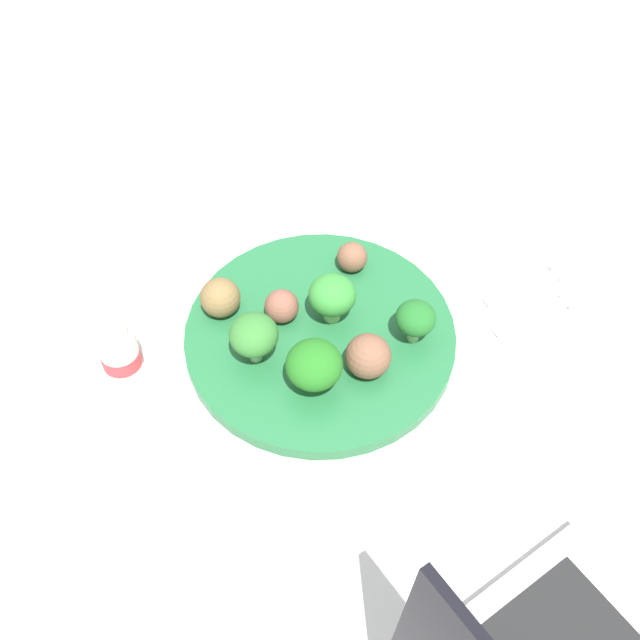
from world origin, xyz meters
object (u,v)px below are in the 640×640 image
at_px(broccoli_floret_near_rim, 254,335).
at_px(napkin, 541,299).
at_px(plate, 320,337).
at_px(broccoli_floret_mid_right, 332,296).
at_px(meatball_far_rim, 352,257).
at_px(meatball_front_left, 368,356).
at_px(fork, 538,282).
at_px(broccoli_floret_back_right, 314,365).
at_px(meatball_front_right, 282,306).
at_px(yogurt_bottle, 120,354).
at_px(knife, 557,305).
at_px(broccoli_floret_far_rim, 416,319).
at_px(meatball_center, 220,298).

bearing_deg(broccoli_floret_near_rim, napkin, -3.04).
bearing_deg(plate, broccoli_floret_mid_right, 38.21).
relative_size(meatball_far_rim, napkin, 0.20).
bearing_deg(meatball_far_rim, broccoli_floret_near_rim, -148.40).
distance_m(meatball_front_left, fork, 0.23).
bearing_deg(meatball_far_rim, broccoli_floret_back_right, -123.70).
relative_size(meatball_front_right, napkin, 0.21).
xyz_separation_m(broccoli_floret_back_right, broccoli_floret_mid_right, (0.05, 0.08, -0.00)).
relative_size(plate, broccoli_floret_back_right, 4.85).
distance_m(broccoli_floret_mid_right, napkin, 0.23).
height_order(meatball_far_rim, meatball_front_right, meatball_front_right).
bearing_deg(broccoli_floret_near_rim, plate, 7.46).
relative_size(broccoli_floret_near_rim, yogurt_bottle, 0.80).
distance_m(broccoli_floret_mid_right, meatball_far_rim, 0.08).
bearing_deg(fork, knife, -86.10).
bearing_deg(plate, broccoli_floret_back_right, -113.93).
relative_size(napkin, fork, 1.40).
distance_m(broccoli_floret_far_rim, meatball_far_rim, 0.12).
relative_size(broccoli_floret_far_rim, meatball_front_right, 1.40).
bearing_deg(meatball_center, napkin, -14.65).
height_order(meatball_far_rim, knife, meatball_far_rim).
xyz_separation_m(plate, broccoli_floret_back_right, (-0.03, -0.06, 0.04)).
relative_size(plate, broccoli_floret_mid_right, 5.05).
xyz_separation_m(broccoli_floret_far_rim, meatball_center, (-0.17, 0.10, -0.01)).
relative_size(broccoli_floret_mid_right, knife, 0.38).
relative_size(broccoli_floret_near_rim, meatball_center, 1.36).
bearing_deg(meatball_center, yogurt_bottle, -163.20).
bearing_deg(broccoli_floret_near_rim, broccoli_floret_mid_right, 14.78).
xyz_separation_m(plate, napkin, (0.24, -0.03, -0.01)).
bearing_deg(broccoli_floret_near_rim, meatball_front_left, -26.72).
xyz_separation_m(plate, yogurt_bottle, (-0.20, 0.03, 0.02)).
height_order(broccoli_floret_back_right, yogurt_bottle, broccoli_floret_back_right).
bearing_deg(plate, meatball_front_left, -64.26).
height_order(plate, meatball_far_rim, meatball_far_rim).
relative_size(broccoli_floret_near_rim, napkin, 0.34).
height_order(plate, broccoli_floret_back_right, broccoli_floret_back_right).
bearing_deg(broccoli_floret_far_rim, knife, -1.47).
distance_m(plate, broccoli_floret_back_right, 0.08).
bearing_deg(meatball_front_left, meatball_front_right, 123.09).
distance_m(broccoli_floret_near_rim, yogurt_bottle, 0.13).
distance_m(meatball_far_rim, napkin, 0.21).
bearing_deg(broccoli_floret_mid_right, broccoli_floret_back_right, -120.99).
xyz_separation_m(plate, broccoli_floret_near_rim, (-0.07, -0.01, 0.04)).
bearing_deg(meatball_front_right, fork, -7.88).
relative_size(broccoli_floret_back_right, knife, 0.40).
bearing_deg(plate, napkin, -6.09).
xyz_separation_m(broccoli_floret_back_right, meatball_center, (-0.06, 0.12, -0.01)).
height_order(meatball_center, napkin, meatball_center).
bearing_deg(fork, meatball_far_rim, 157.01).
distance_m(broccoli_floret_back_right, knife, 0.28).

